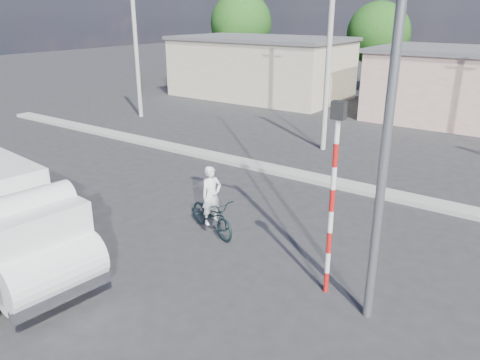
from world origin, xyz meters
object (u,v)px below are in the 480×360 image
Objects in this scene: cyclist at (212,205)px; traffic_pole at (333,185)px; bicycle at (212,215)px; streetlight at (384,75)px.

cyclist is 0.39× the size of traffic_pole.
bicycle is 4.57m from traffic_pole.
bicycle is 6.72m from streetlight.
cyclist is (0.00, 0.00, 0.30)m from bicycle.
traffic_pole is at bearing -82.19° from cyclist.
streetlight is (4.94, -1.16, 4.12)m from cyclist.
streetlight is at bearing -17.73° from traffic_pole.
traffic_pole is at bearing 162.27° from streetlight.
traffic_pole reaches higher than bicycle.
streetlight reaches higher than cyclist.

